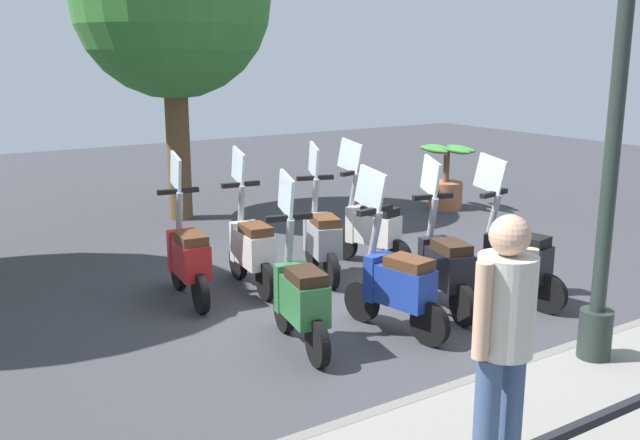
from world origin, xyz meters
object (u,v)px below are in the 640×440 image
(scooter_near_1, at_px, (443,265))
(scooter_far_3, at_px, (188,256))
(tree_distant, at_px, (172,0))
(potted_palm, at_px, (446,182))
(pedestrian_distant, at_px, (504,334))
(scooter_near_3, at_px, (300,296))
(scooter_far_0, at_px, (370,228))
(scooter_near_0, at_px, (514,259))
(scooter_far_2, at_px, (251,247))
(scooter_near_2, at_px, (396,283))
(scooter_far_1, at_px, (322,237))
(lamp_post_near, at_px, (616,117))

(scooter_near_1, distance_m, scooter_far_3, 2.63)
(tree_distant, relative_size, potted_palm, 4.52)
(pedestrian_distant, bearing_deg, scooter_near_3, 166.94)
(scooter_far_0, bearing_deg, scooter_near_0, 178.66)
(scooter_far_2, bearing_deg, scooter_near_2, -158.09)
(scooter_near_1, height_order, scooter_far_3, same)
(potted_palm, distance_m, scooter_far_3, 5.73)
(scooter_far_0, bearing_deg, scooter_far_1, 80.65)
(potted_palm, bearing_deg, lamp_post_near, 147.99)
(pedestrian_distant, distance_m, scooter_far_1, 4.48)
(scooter_far_2, bearing_deg, tree_distant, -4.31)
(potted_palm, xyz_separation_m, scooter_near_3, (-3.61, 5.07, 0.04))
(lamp_post_near, relative_size, scooter_far_1, 2.83)
(potted_palm, xyz_separation_m, scooter_far_2, (-1.94, 4.67, 0.04))
(scooter_near_2, bearing_deg, scooter_far_1, -21.44)
(scooter_near_1, bearing_deg, scooter_far_2, 51.62)
(pedestrian_distant, height_order, scooter_far_3, pedestrian_distant)
(lamp_post_near, xyz_separation_m, scooter_far_1, (3.34, 0.44, -1.60))
(scooter_near_0, distance_m, scooter_far_2, 2.79)
(lamp_post_near, xyz_separation_m, scooter_near_0, (1.53, -0.74, -1.60))
(tree_distant, relative_size, scooter_far_0, 3.11)
(pedestrian_distant, bearing_deg, tree_distant, 163.48)
(scooter_near_0, relative_size, scooter_far_0, 1.00)
(scooter_near_0, bearing_deg, tree_distant, 2.79)
(scooter_near_0, height_order, scooter_far_2, same)
(lamp_post_near, relative_size, scooter_far_3, 2.83)
(pedestrian_distant, bearing_deg, scooter_far_1, 152.77)
(lamp_post_near, distance_m, scooter_near_3, 2.92)
(lamp_post_near, bearing_deg, potted_palm, -32.01)
(scooter_near_2, bearing_deg, tree_distant, -12.00)
(scooter_near_0, xyz_separation_m, scooter_far_2, (1.89, 2.06, 0.00))
(lamp_post_near, height_order, scooter_near_2, lamp_post_near)
(scooter_far_3, bearing_deg, scooter_far_0, -83.91)
(potted_palm, relative_size, scooter_near_2, 0.69)
(scooter_near_0, bearing_deg, scooter_near_3, 73.85)
(pedestrian_distant, distance_m, scooter_near_2, 2.74)
(potted_palm, bearing_deg, pedestrian_distant, 139.13)
(tree_distant, bearing_deg, scooter_far_1, -177.00)
(scooter_far_1, relative_size, scooter_far_2, 1.00)
(scooter_far_3, bearing_deg, scooter_near_2, -139.37)
(scooter_near_0, height_order, scooter_far_1, same)
(tree_distant, xyz_separation_m, potted_palm, (-1.73, -3.99, -2.85))
(scooter_far_3, bearing_deg, scooter_near_3, -162.10)
(potted_palm, relative_size, scooter_far_1, 0.69)
(potted_palm, bearing_deg, tree_distant, 66.62)
(scooter_near_1, bearing_deg, scooter_far_1, 28.65)
(scooter_near_3, xyz_separation_m, scooter_far_1, (1.60, -1.27, 0.00))
(scooter_near_0, xyz_separation_m, scooter_far_0, (1.88, 0.43, 0.00))
(scooter_far_2, bearing_deg, lamp_post_near, -152.87)
(scooter_near_3, height_order, scooter_far_2, same)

